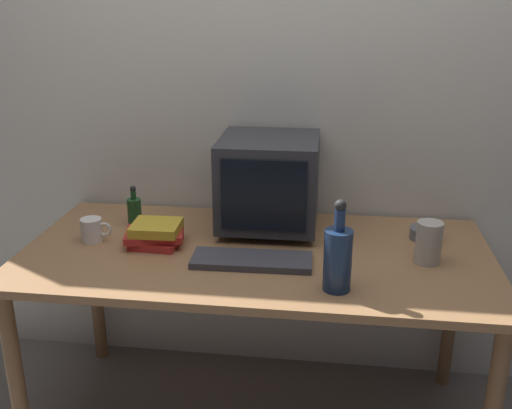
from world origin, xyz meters
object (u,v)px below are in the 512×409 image
(crt_monitor, at_px, (269,182))
(cd_spindle, at_px, (425,233))
(bottle_tall, at_px, (338,257))
(keyboard, at_px, (252,260))
(bottle_short, at_px, (134,210))
(metal_canister, at_px, (429,242))
(book_stack, at_px, (156,233))
(mug, at_px, (92,230))
(computer_mouse, at_px, (340,260))

(crt_monitor, distance_m, cd_spindle, 0.63)
(bottle_tall, bearing_deg, keyboard, 152.51)
(bottle_short, bearing_deg, metal_canister, -10.74)
(crt_monitor, bearing_deg, metal_canister, -22.71)
(crt_monitor, xyz_separation_m, book_stack, (-0.40, -0.22, -0.15))
(metal_canister, bearing_deg, mug, 178.82)
(cd_spindle, bearing_deg, keyboard, -154.06)
(bottle_tall, xyz_separation_m, bottle_short, (-0.82, 0.46, -0.05))
(computer_mouse, distance_m, mug, 0.94)
(cd_spindle, bearing_deg, crt_monitor, 176.94)
(computer_mouse, height_order, bottle_tall, bottle_tall)
(book_stack, bearing_deg, metal_canister, -1.41)
(crt_monitor, xyz_separation_m, cd_spindle, (0.61, -0.03, -0.17))
(bottle_short, xyz_separation_m, book_stack, (0.15, -0.19, -0.02))
(keyboard, relative_size, book_stack, 1.75)
(crt_monitor, distance_m, keyboard, 0.39)
(book_stack, height_order, mug, mug)
(keyboard, distance_m, computer_mouse, 0.31)
(book_stack, distance_m, metal_canister, 0.99)
(computer_mouse, relative_size, book_stack, 0.42)
(keyboard, height_order, book_stack, book_stack)
(computer_mouse, distance_m, cd_spindle, 0.43)
(keyboard, distance_m, bottle_short, 0.61)
(keyboard, bearing_deg, computer_mouse, 3.53)
(metal_canister, bearing_deg, bottle_short, 169.26)
(computer_mouse, relative_size, metal_canister, 0.67)
(keyboard, xyz_separation_m, computer_mouse, (0.30, 0.03, 0.01))
(book_stack, relative_size, metal_canister, 1.60)
(bottle_tall, distance_m, book_stack, 0.73)
(keyboard, height_order, bottle_short, bottle_short)
(cd_spindle, distance_m, metal_canister, 0.22)
(mug, bearing_deg, keyboard, -10.73)
(keyboard, xyz_separation_m, cd_spindle, (0.63, 0.31, 0.01))
(bottle_short, relative_size, cd_spindle, 1.37)
(mug, xyz_separation_m, metal_canister, (1.24, -0.03, 0.03))
(crt_monitor, xyz_separation_m, computer_mouse, (0.28, -0.31, -0.17))
(bottle_tall, relative_size, bottle_short, 1.84)
(metal_canister, bearing_deg, book_stack, 178.59)
(crt_monitor, height_order, metal_canister, crt_monitor)
(bottle_tall, relative_size, book_stack, 1.26)
(crt_monitor, bearing_deg, keyboard, -93.50)
(book_stack, bearing_deg, keyboard, -17.23)
(computer_mouse, relative_size, bottle_tall, 0.33)
(computer_mouse, height_order, book_stack, book_stack)
(computer_mouse, height_order, mug, mug)
(bottle_tall, bearing_deg, crt_monitor, 119.09)
(metal_canister, bearing_deg, crt_monitor, 157.29)
(crt_monitor, relative_size, bottle_tall, 1.29)
(computer_mouse, bearing_deg, bottle_short, 143.28)
(keyboard, bearing_deg, book_stack, 161.27)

